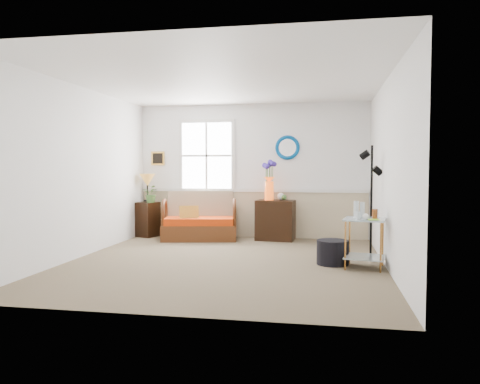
% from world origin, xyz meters
% --- Properties ---
extents(floor, '(4.50, 5.00, 0.01)m').
position_xyz_m(floor, '(0.00, 0.00, 0.00)').
color(floor, brown).
rests_on(floor, ground).
extents(ceiling, '(4.50, 5.00, 0.01)m').
position_xyz_m(ceiling, '(0.00, 0.00, 2.60)').
color(ceiling, white).
rests_on(ceiling, walls).
extents(walls, '(4.51, 5.01, 2.60)m').
position_xyz_m(walls, '(0.00, 0.00, 1.30)').
color(walls, white).
rests_on(walls, floor).
extents(wainscot, '(4.46, 0.02, 0.90)m').
position_xyz_m(wainscot, '(0.00, 2.48, 0.45)').
color(wainscot, tan).
rests_on(wainscot, walls).
extents(chair_rail, '(4.46, 0.04, 0.06)m').
position_xyz_m(chair_rail, '(0.00, 2.47, 0.92)').
color(chair_rail, white).
rests_on(chair_rail, walls).
extents(window, '(1.14, 0.06, 1.44)m').
position_xyz_m(window, '(-0.90, 2.47, 1.60)').
color(window, white).
rests_on(window, walls).
extents(picture, '(0.28, 0.03, 0.28)m').
position_xyz_m(picture, '(-1.92, 2.48, 1.55)').
color(picture, '#B88432').
rests_on(picture, walls).
extents(mirror, '(0.47, 0.07, 0.47)m').
position_xyz_m(mirror, '(0.70, 2.48, 1.75)').
color(mirror, '#005EBC').
rests_on(mirror, walls).
extents(loveseat, '(1.51, 1.03, 0.90)m').
position_xyz_m(loveseat, '(-0.92, 2.00, 0.45)').
color(loveseat, '#50240F').
rests_on(loveseat, floor).
extents(throw_pillow, '(0.36, 0.22, 0.35)m').
position_xyz_m(throw_pillow, '(-1.09, 1.85, 0.47)').
color(throw_pillow, '#B8681D').
rests_on(throw_pillow, loveseat).
extents(lamp_stand, '(0.49, 0.49, 0.68)m').
position_xyz_m(lamp_stand, '(-2.05, 2.18, 0.34)').
color(lamp_stand, black).
rests_on(lamp_stand, floor).
extents(table_lamp, '(0.38, 0.38, 0.56)m').
position_xyz_m(table_lamp, '(-2.04, 2.20, 0.96)').
color(table_lamp, '#C28130').
rests_on(table_lamp, lamp_stand).
extents(potted_plant, '(0.36, 0.39, 0.27)m').
position_xyz_m(potted_plant, '(-1.92, 2.10, 0.81)').
color(potted_plant, '#437031').
rests_on(potted_plant, lamp_stand).
extents(cabinet, '(0.74, 0.51, 0.75)m').
position_xyz_m(cabinet, '(0.51, 2.17, 0.38)').
color(cabinet, black).
rests_on(cabinet, floor).
extents(flower_vase, '(0.23, 0.23, 0.73)m').
position_xyz_m(flower_vase, '(0.38, 2.19, 1.12)').
color(flower_vase, '#F85513').
rests_on(flower_vase, cabinet).
extents(side_table, '(0.62, 0.62, 0.68)m').
position_xyz_m(side_table, '(1.95, -0.06, 0.34)').
color(side_table, '#A0692E').
rests_on(side_table, floor).
extents(tabletop_items, '(0.46, 0.46, 0.23)m').
position_xyz_m(tabletop_items, '(1.97, -0.07, 0.79)').
color(tabletop_items, silver).
rests_on(tabletop_items, side_table).
extents(floor_lamp, '(0.30, 0.30, 1.70)m').
position_xyz_m(floor_lamp, '(2.10, 0.64, 0.85)').
color(floor_lamp, black).
rests_on(floor_lamp, floor).
extents(ottoman, '(0.57, 0.57, 0.34)m').
position_xyz_m(ottoman, '(1.53, 0.11, 0.17)').
color(ottoman, black).
rests_on(ottoman, floor).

